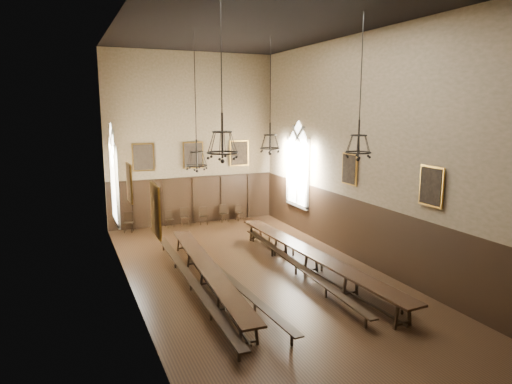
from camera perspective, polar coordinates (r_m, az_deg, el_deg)
floor at (r=16.97m, az=0.65°, el=-10.84°), size 9.00×18.00×0.02m
ceiling at (r=16.06m, az=0.72°, el=20.70°), size 9.00×18.00×0.02m
wall_back at (r=24.37m, az=-7.99°, el=6.49°), size 9.00×0.02×9.00m
wall_front at (r=8.57m, az=25.91°, el=-1.81°), size 9.00×0.02×9.00m
wall_left at (r=14.67m, az=-15.68°, el=3.58°), size 0.02×18.00×9.00m
wall_right at (r=18.18m, az=13.83°, el=4.94°), size 0.02×18.00×9.00m
wainscot_panelling at (r=16.55m, az=0.65°, el=-6.78°), size 9.00×18.00×2.50m
table_left at (r=16.27m, az=-6.07°, el=-10.41°), size 1.21×9.69×0.75m
table_right at (r=17.51m, az=6.90°, el=-8.74°), size 1.21×10.74×0.84m
bench_left_outer at (r=16.03m, az=-8.19°, el=-11.08°), size 0.49×10.45×0.47m
bench_left_inner at (r=16.15m, az=-3.69°, el=-10.91°), size 0.83×9.58×0.43m
bench_right_inner at (r=17.36m, az=5.00°, el=-9.35°), size 0.68×9.86×0.44m
bench_right_outer at (r=17.81m, az=8.24°, el=-8.97°), size 0.89×9.07×0.41m
chair_0 at (r=23.87m, az=-15.65°, el=-4.12°), size 0.56×0.56×0.99m
chair_2 at (r=24.31m, az=-10.74°, el=-3.74°), size 0.43×0.43×0.86m
chair_3 at (r=24.49m, az=-8.87°, el=-3.51°), size 0.49×0.49×0.96m
chair_4 at (r=24.64m, az=-6.55°, el=-3.39°), size 0.49×0.49×0.92m
chair_5 at (r=25.07m, az=-4.07°, el=-3.09°), size 0.44×0.44×0.94m
chair_6 at (r=25.33m, az=-2.10°, el=-2.98°), size 0.42×0.42×0.86m
chandelier_back_left at (r=17.25m, az=-7.43°, el=4.54°), size 0.79×0.79×5.11m
chandelier_back_right at (r=19.15m, az=1.77°, el=6.40°), size 0.86×0.86×4.66m
chandelier_front_left at (r=12.67m, az=-4.23°, el=6.15°), size 0.89×0.89×4.22m
chandelier_front_right at (r=14.63m, az=12.69°, el=6.00°), size 0.82×0.82×4.36m
portrait_back_0 at (r=23.76m, az=-13.93°, el=4.24°), size 1.10×0.12×1.40m
portrait_back_1 at (r=24.32m, az=-7.86°, el=4.59°), size 1.10×0.12×1.40m
portrait_back_2 at (r=25.13m, az=-2.12°, el=4.87°), size 1.10×0.12×1.40m
portrait_left_0 at (r=15.77m, az=-15.56°, el=1.12°), size 0.12×1.00×1.30m
portrait_left_1 at (r=11.40m, az=-12.45°, el=-2.25°), size 0.12×1.00×1.30m
portrait_right_0 at (r=19.00m, az=11.61°, el=2.83°), size 0.12×1.00×1.30m
portrait_right_1 at (r=15.57m, az=21.06°, el=0.68°), size 0.12×1.00×1.30m
window_right at (r=22.87m, az=5.25°, el=3.52°), size 0.20×2.20×4.60m
window_left at (r=20.24m, az=-17.42°, el=2.16°), size 0.20×2.20×4.60m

